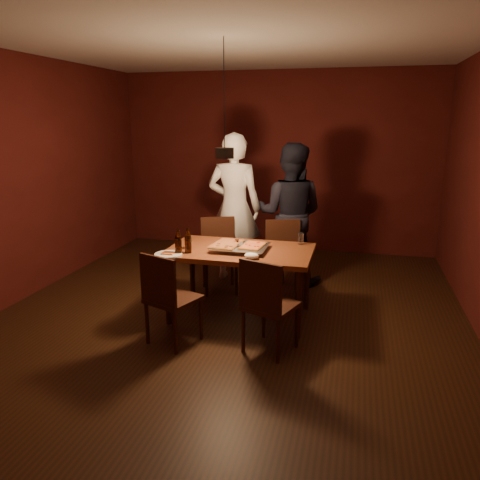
% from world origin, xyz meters
% --- Properties ---
extents(room_shell, '(6.00, 6.00, 6.00)m').
position_xyz_m(room_shell, '(0.00, 0.00, 1.40)').
color(room_shell, '#321A0D').
rests_on(room_shell, ground).
extents(dining_table, '(1.50, 0.90, 0.75)m').
position_xyz_m(dining_table, '(0.12, 0.15, 0.68)').
color(dining_table, brown).
rests_on(dining_table, floor).
extents(chair_far_left, '(0.55, 0.55, 0.49)m').
position_xyz_m(chair_far_left, '(-0.35, 0.92, 0.54)').
color(chair_far_left, '#38190F').
rests_on(chair_far_left, floor).
extents(chair_far_right, '(0.53, 0.53, 0.49)m').
position_xyz_m(chair_far_right, '(0.46, 0.96, 0.54)').
color(chair_far_right, '#38190F').
rests_on(chair_far_right, floor).
extents(chair_near_left, '(0.54, 0.54, 0.49)m').
position_xyz_m(chair_near_left, '(-0.38, -0.65, 0.54)').
color(chair_near_left, '#38190F').
rests_on(chair_near_left, floor).
extents(chair_near_right, '(0.54, 0.54, 0.49)m').
position_xyz_m(chair_near_right, '(0.54, -0.60, 0.54)').
color(chair_near_right, '#38190F').
rests_on(chair_near_right, floor).
extents(pizza_tray, '(0.57, 0.48, 0.05)m').
position_xyz_m(pizza_tray, '(0.13, 0.12, 0.77)').
color(pizza_tray, silver).
rests_on(pizza_tray, dining_table).
extents(pizza_meat, '(0.30, 0.44, 0.02)m').
position_xyz_m(pizza_meat, '(-0.02, 0.12, 0.81)').
color(pizza_meat, maroon).
rests_on(pizza_meat, pizza_tray).
extents(pizza_cheese, '(0.24, 0.35, 0.02)m').
position_xyz_m(pizza_cheese, '(0.26, 0.13, 0.81)').
color(pizza_cheese, gold).
rests_on(pizza_cheese, pizza_tray).
extents(spatula, '(0.19, 0.25, 0.04)m').
position_xyz_m(spatula, '(0.11, 0.13, 0.81)').
color(spatula, silver).
rests_on(spatula, pizza_tray).
extents(beer_bottle_a, '(0.07, 0.07, 0.26)m').
position_xyz_m(beer_bottle_a, '(-0.44, -0.17, 0.88)').
color(beer_bottle_a, black).
rests_on(beer_bottle_a, dining_table).
extents(beer_bottle_b, '(0.07, 0.07, 0.26)m').
position_xyz_m(beer_bottle_b, '(-0.36, -0.11, 0.88)').
color(beer_bottle_b, black).
rests_on(beer_bottle_b, dining_table).
extents(water_glass_left, '(0.07, 0.07, 0.12)m').
position_xyz_m(water_glass_left, '(-0.42, 0.05, 0.81)').
color(water_glass_left, silver).
rests_on(water_glass_left, dining_table).
extents(water_glass_right, '(0.06, 0.06, 0.12)m').
position_xyz_m(water_glass_right, '(0.71, 0.51, 0.81)').
color(water_glass_right, silver).
rests_on(water_glass_right, dining_table).
extents(plate_slice, '(0.28, 0.28, 0.03)m').
position_xyz_m(plate_slice, '(-0.53, -0.23, 0.76)').
color(plate_slice, white).
rests_on(plate_slice, dining_table).
extents(napkin, '(0.14, 0.11, 0.06)m').
position_xyz_m(napkin, '(0.31, -0.15, 0.78)').
color(napkin, white).
rests_on(napkin, dining_table).
extents(diner_white, '(0.70, 0.47, 1.91)m').
position_xyz_m(diner_white, '(-0.26, 1.34, 0.96)').
color(diner_white, white).
rests_on(diner_white, floor).
extents(diner_dark, '(0.92, 0.74, 1.79)m').
position_xyz_m(diner_dark, '(0.45, 1.42, 0.89)').
color(diner_dark, black).
rests_on(diner_dark, floor).
extents(pendant_lamp, '(0.18, 0.18, 1.10)m').
position_xyz_m(pendant_lamp, '(0.00, 0.00, 1.76)').
color(pendant_lamp, black).
rests_on(pendant_lamp, ceiling).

